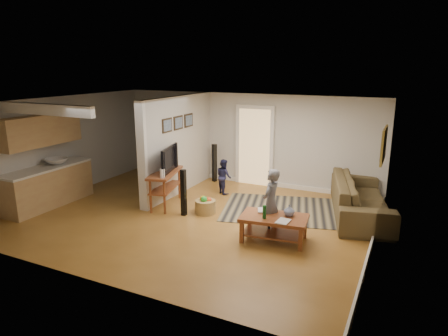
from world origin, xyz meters
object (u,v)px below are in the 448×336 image
(tv_console, at_px, (166,175))
(toddler, at_px, (224,193))
(toy_basket, at_px, (205,206))
(speaker_right, at_px, (214,163))
(child, at_px, (270,234))
(sofa, at_px, (359,215))
(coffee_table, at_px, (275,222))
(speaker_left, at_px, (184,193))

(tv_console, height_order, toddler, tv_console)
(tv_console, relative_size, toy_basket, 3.00)
(speaker_right, bearing_deg, child, -23.13)
(tv_console, bearing_deg, speaker_right, 72.24)
(speaker_right, relative_size, toddler, 1.20)
(toy_basket, bearing_deg, speaker_right, 112.34)
(toddler, bearing_deg, tv_console, 98.33)
(toy_basket, xyz_separation_m, child, (1.70, -0.48, -0.17))
(sofa, xyz_separation_m, coffee_table, (-1.28, -2.07, 0.38))
(speaker_right, distance_m, child, 3.95)
(speaker_left, bearing_deg, coffee_table, -11.18)
(coffee_table, height_order, speaker_right, speaker_right)
(toy_basket, distance_m, toddler, 1.52)
(speaker_left, bearing_deg, toy_basket, 39.15)
(child, bearing_deg, sofa, 147.46)
(speaker_left, xyz_separation_m, child, (2.07, -0.17, -0.52))
(child, bearing_deg, tv_console, -95.70)
(toy_basket, xyz_separation_m, toddler, (-0.25, 1.49, -0.17))
(tv_console, bearing_deg, speaker_left, -43.09)
(sofa, bearing_deg, tv_console, 93.23)
(tv_console, distance_m, speaker_right, 2.32)
(sofa, relative_size, toy_basket, 6.06)
(speaker_right, bearing_deg, toddler, -26.96)
(speaker_left, bearing_deg, sofa, 24.19)
(child, xyz_separation_m, toddler, (-1.96, 1.97, 0.00))
(sofa, distance_m, coffee_table, 2.47)
(sofa, xyz_separation_m, toddler, (-3.40, 0.12, 0.00))
(speaker_right, bearing_deg, tv_console, -69.06)
(toy_basket, relative_size, child, 0.35)
(coffee_table, xyz_separation_m, toddler, (-2.13, 2.19, -0.38))
(speaker_right, xyz_separation_m, toy_basket, (0.97, -2.37, -0.37))
(toddler, bearing_deg, coffee_table, 172.63)
(child, bearing_deg, speaker_right, -131.38)
(speaker_right, xyz_separation_m, toddler, (0.72, -0.88, -0.54))
(sofa, distance_m, speaker_right, 4.28)
(speaker_left, distance_m, toy_basket, 0.60)
(speaker_left, distance_m, toddler, 1.89)
(tv_console, distance_m, speaker_left, 0.84)
(speaker_left, height_order, speaker_right, speaker_right)
(sofa, distance_m, toddler, 3.41)
(sofa, xyz_separation_m, speaker_left, (-3.52, -1.69, 0.52))
(speaker_right, distance_m, toy_basket, 2.59)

